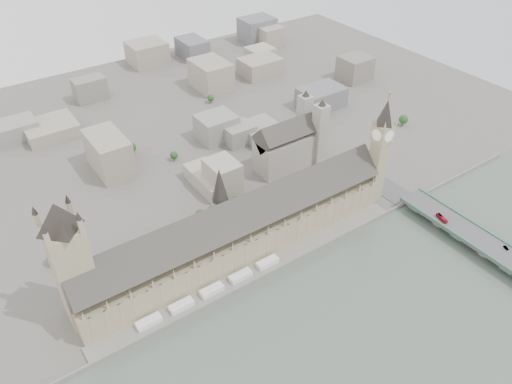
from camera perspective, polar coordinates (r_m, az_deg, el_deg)
ground at (r=392.78m, az=-0.49°, el=-8.45°), size 900.00×900.00×0.00m
embankment_wall at (r=383.15m, az=0.79°, el=-9.61°), size 600.00×1.50×3.00m
river_terrace at (r=387.75m, az=0.14°, el=-9.00°), size 270.00×15.00×2.00m
terrace_tents at (r=371.68m, az=-5.06°, el=-11.12°), size 118.00×7.00×4.00m
palace_of_westminster at (r=389.23m, az=-2.15°, el=-4.40°), size 265.00×40.73×55.44m
elizabeth_tower at (r=436.58m, az=14.05°, el=5.24°), size 17.00×17.00×107.50m
victoria_tower at (r=340.90m, az=-20.49°, el=-7.16°), size 30.00×30.00×100.00m
central_tower at (r=367.20m, az=-4.11°, el=-0.32°), size 13.00×13.00×48.00m
westminster_bridge at (r=442.03m, az=24.10°, el=-5.37°), size 25.00×325.00×10.25m
westminster_abbey at (r=489.85m, az=3.97°, el=5.52°), size 68.00×36.00×64.00m
city_skyline_inland at (r=562.23m, az=-14.87°, el=8.01°), size 720.00×360.00×38.00m
park_trees at (r=422.13m, az=-6.23°, el=-3.47°), size 110.00×30.00×15.00m
red_bus_north at (r=445.08m, az=20.47°, el=-2.81°), size 5.51×12.35×3.35m
car_silver at (r=437.41m, az=26.67°, el=-5.72°), size 3.27×5.20×1.62m
car_approach at (r=495.52m, az=13.15°, el=3.03°), size 3.89×6.04×1.63m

